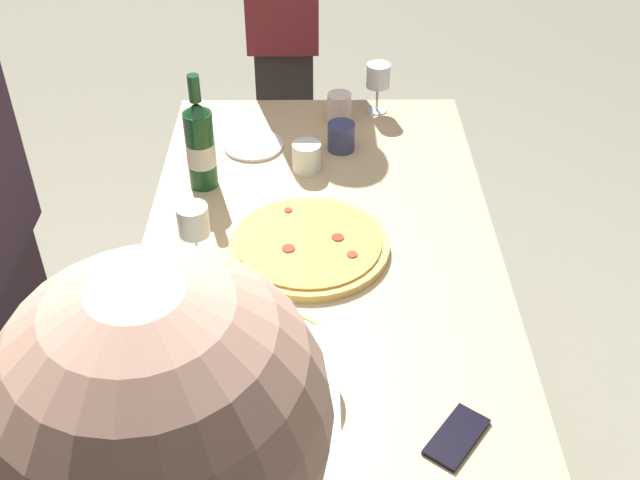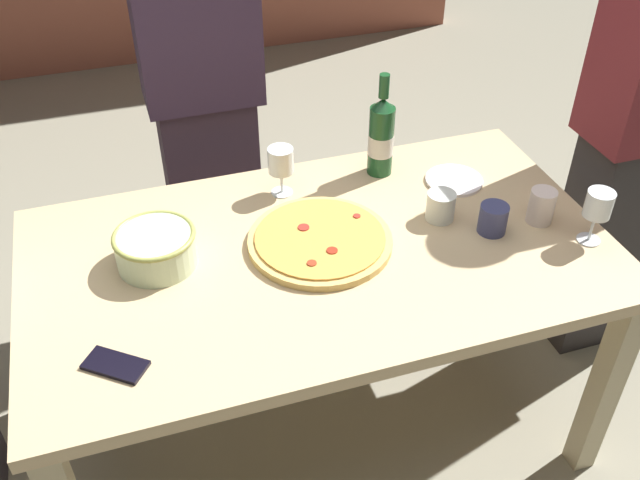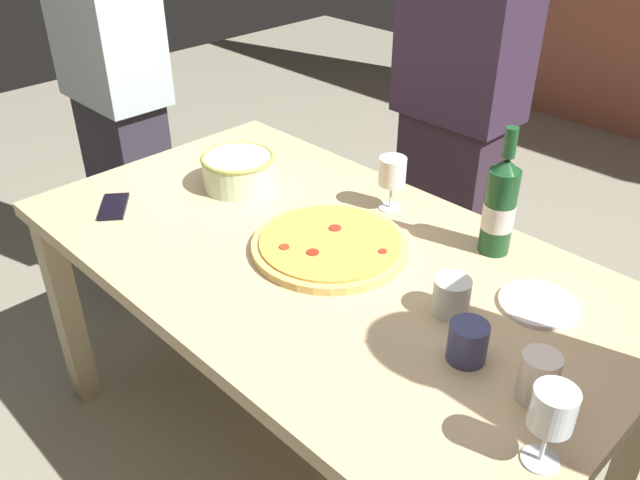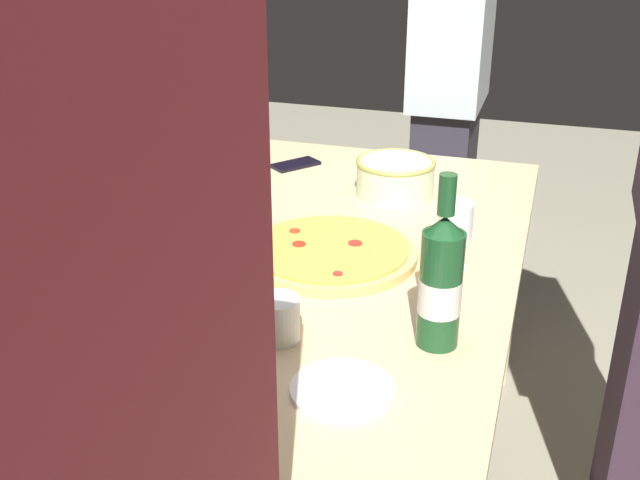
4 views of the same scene
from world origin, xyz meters
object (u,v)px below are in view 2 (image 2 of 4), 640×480
(serving_bowl, at_px, (156,247))
(cup_ceramic, at_px, (441,206))
(dining_table, at_px, (320,276))
(side_plate, at_px, (454,180))
(pizza, at_px, (320,240))
(wine_bottle, at_px, (381,136))
(wine_glass_by_bottle, at_px, (598,207))
(cell_phone, at_px, (115,365))
(wine_glass_near_pizza, at_px, (281,162))
(person_guest_left, at_px, (202,89))
(cup_spare, at_px, (541,206))
(cup_amber, at_px, (493,219))

(serving_bowl, height_order, cup_ceramic, serving_bowl)
(dining_table, bearing_deg, side_plate, 21.32)
(pizza, relative_size, side_plate, 2.24)
(side_plate, bearing_deg, cup_ceramic, -128.33)
(wine_bottle, height_order, wine_glass_by_bottle, wine_bottle)
(side_plate, bearing_deg, cell_phone, -157.13)
(pizza, relative_size, cell_phone, 2.78)
(wine_glass_near_pizza, bearing_deg, wine_bottle, 3.46)
(wine_bottle, bearing_deg, person_guest_left, 134.21)
(serving_bowl, bearing_deg, wine_glass_near_pizza, 28.49)
(dining_table, height_order, wine_glass_near_pizza, wine_glass_near_pizza)
(wine_glass_by_bottle, xyz_separation_m, cup_spare, (-0.08, 0.12, -0.06))
(pizza, relative_size, cup_amber, 4.68)
(wine_glass_near_pizza, bearing_deg, cup_ceramic, -33.66)
(wine_glass_by_bottle, xyz_separation_m, side_plate, (-0.22, 0.38, -0.11))
(serving_bowl, bearing_deg, cell_phone, -112.86)
(cup_spare, relative_size, person_guest_left, 0.06)
(cup_ceramic, relative_size, cell_phone, 0.59)
(wine_glass_by_bottle, relative_size, cup_amber, 1.89)
(wine_glass_near_pizza, height_order, cell_phone, wine_glass_near_pizza)
(wine_bottle, bearing_deg, serving_bowl, -161.86)
(cup_amber, xyz_separation_m, cup_spare, (0.15, 0.00, 0.01))
(cup_amber, bearing_deg, cup_spare, 0.67)
(serving_bowl, bearing_deg, cup_ceramic, -3.32)
(serving_bowl, bearing_deg, dining_table, -10.85)
(wine_glass_near_pizza, bearing_deg, side_plate, -11.31)
(serving_bowl, distance_m, person_guest_left, 0.77)
(dining_table, xyz_separation_m, cell_phone, (-0.57, -0.26, 0.10))
(dining_table, distance_m, wine_glass_by_bottle, 0.78)
(wine_glass_near_pizza, xyz_separation_m, cell_phone, (-0.55, -0.56, -0.11))
(cup_ceramic, height_order, person_guest_left, person_guest_left)
(wine_bottle, height_order, side_plate, wine_bottle)
(wine_glass_near_pizza, distance_m, cup_ceramic, 0.48)
(cup_ceramic, xyz_separation_m, cell_phone, (-0.95, -0.29, -0.04))
(pizza, xyz_separation_m, cup_spare, (0.63, -0.09, 0.04))
(serving_bowl, height_order, cup_amber, serving_bowl)
(wine_bottle, bearing_deg, cup_amber, -64.22)
(cup_ceramic, relative_size, side_plate, 0.48)
(pizza, distance_m, cell_phone, 0.64)
(cup_spare, relative_size, side_plate, 0.57)
(wine_bottle, xyz_separation_m, cup_amber, (0.19, -0.39, -0.09))
(wine_bottle, bearing_deg, wine_glass_near_pizza, -176.54)
(dining_table, relative_size, pizza, 4.00)
(wine_bottle, xyz_separation_m, wine_glass_near_pizza, (-0.33, -0.02, -0.02))
(cup_ceramic, bearing_deg, cup_amber, -41.88)
(side_plate, xyz_separation_m, cell_phone, (-1.07, -0.45, 0.00))
(pizza, relative_size, cup_ceramic, 4.69)
(cup_spare, bearing_deg, cell_phone, -170.98)
(wine_bottle, relative_size, cup_amber, 3.89)
(dining_table, height_order, cell_phone, cell_phone)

